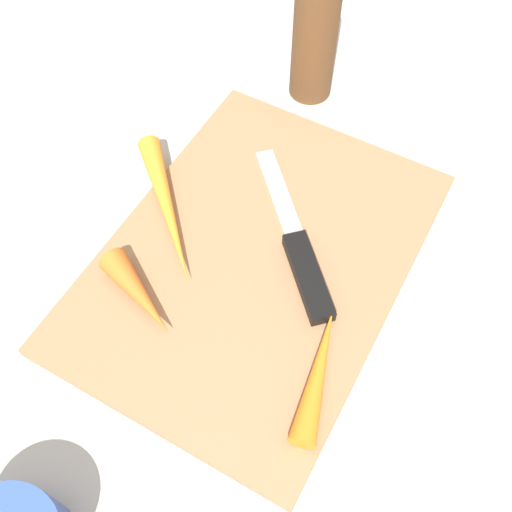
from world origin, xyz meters
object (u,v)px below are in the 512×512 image
at_px(carrot_longest, 167,208).
at_px(pepper_grinder, 315,31).
at_px(carrot_medium, 318,372).
at_px(carrot_shortest, 139,294).
at_px(knife, 306,261).
at_px(cutting_board, 256,259).

relative_size(carrot_longest, pepper_grinder, 1.06).
bearing_deg(pepper_grinder, carrot_medium, -152.72).
xyz_separation_m(carrot_longest, pepper_grinder, (0.23, -0.04, 0.06)).
bearing_deg(carrot_shortest, pepper_grinder, 112.02).
relative_size(knife, pepper_grinder, 0.97).
bearing_deg(cutting_board, pepper_grinder, 14.26).
distance_m(cutting_board, pepper_grinder, 0.25).
relative_size(knife, carrot_medium, 1.31).
xyz_separation_m(cutting_board, carrot_longest, (-0.00, 0.10, 0.02)).
bearing_deg(pepper_grinder, cutting_board, -165.74).
distance_m(knife, carrot_medium, 0.11).
bearing_deg(cutting_board, carrot_longest, 90.41).
xyz_separation_m(carrot_shortest, pepper_grinder, (0.32, -0.01, 0.06)).
relative_size(cutting_board, carrot_shortest, 3.89).
bearing_deg(carrot_longest, knife, 49.65).
distance_m(cutting_board, carrot_medium, 0.13).
bearing_deg(pepper_grinder, carrot_shortest, 178.94).
relative_size(carrot_longest, carrot_shortest, 1.85).
xyz_separation_m(knife, carrot_shortest, (-0.10, 0.11, 0.01)).
xyz_separation_m(carrot_longest, carrot_medium, (-0.08, -0.20, -0.00)).
xyz_separation_m(cutting_board, pepper_grinder, (0.23, 0.06, 0.07)).
bearing_deg(knife, carrot_medium, 167.74).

